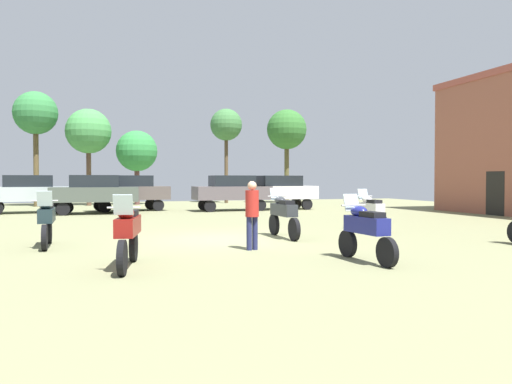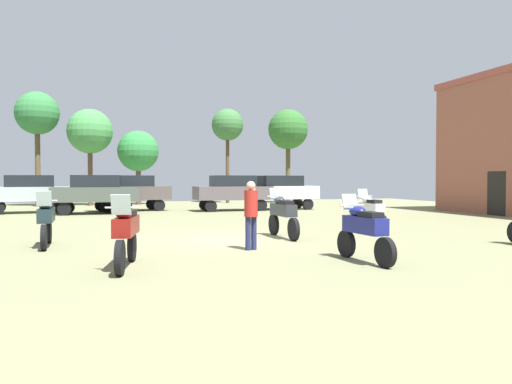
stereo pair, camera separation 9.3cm
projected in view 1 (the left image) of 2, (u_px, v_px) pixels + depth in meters
name	position (u px, v px, depth m)	size (l,w,h in m)	color
ground_plane	(225.00, 239.00, 14.79)	(44.00, 52.00, 0.02)	#797A55
motorcycle_1	(128.00, 231.00, 9.93)	(0.71, 2.30, 1.51)	black
motorcycle_3	(47.00, 219.00, 13.06)	(0.62, 2.22, 1.50)	black
motorcycle_4	(371.00, 210.00, 17.15)	(0.62, 2.10, 1.45)	black
motorcycle_5	(365.00, 229.00, 10.72)	(0.62, 2.11, 1.46)	black
motorcycle_8	(283.00, 213.00, 15.16)	(0.62, 2.33, 1.51)	black
car_1	(232.00, 190.00, 28.13)	(4.37, 1.97, 2.00)	black
car_2	(129.00, 190.00, 27.80)	(4.57, 2.62, 2.00)	black
car_3	(28.00, 191.00, 26.17)	(4.50, 2.37, 2.00)	black
car_5	(95.00, 191.00, 25.42)	(4.39, 2.04, 2.00)	black
car_6	(279.00, 190.00, 29.14)	(4.40, 2.05, 2.00)	black
person_1	(252.00, 210.00, 12.51)	(0.41, 0.41, 1.74)	#212550
tree_1	(226.00, 126.00, 37.16)	(2.39, 2.39, 7.07)	#4D3C29
tree_2	(36.00, 114.00, 32.30)	(2.79, 2.79, 7.51)	brown
tree_5	(137.00, 151.00, 34.82)	(2.86, 2.86, 5.21)	brown
tree_6	(88.00, 132.00, 33.44)	(3.01, 3.01, 6.54)	brown
tree_7	(287.00, 130.00, 36.99)	(2.97, 2.97, 7.00)	brown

